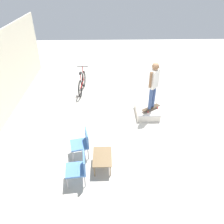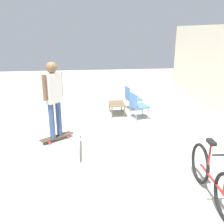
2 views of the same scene
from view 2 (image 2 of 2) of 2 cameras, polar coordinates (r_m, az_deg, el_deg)
The scene contains 8 objects.
ground_plane at distance 7.13m, azimuth -5.94°, elevation -5.12°, with size 24.00×24.00×0.00m, color #B7B2A8.
skate_ramp_box at distance 6.13m, azimuth -11.46°, elevation -7.98°, with size 1.13×0.85×0.31m.
skateboard_on_ramp at distance 6.16m, azimuth -12.53°, elevation -5.58°, with size 0.63×0.79×0.07m.
person_skater at distance 5.82m, azimuth -13.25°, elevation 4.03°, with size 0.45×0.41×1.77m.
coffee_table at distance 8.63m, azimuth 1.11°, elevation 1.66°, with size 0.80×0.53×0.40m.
patio_chair_left at distance 9.14m, azimuth 4.44°, elevation 3.50°, with size 0.57×0.57×0.88m.
patio_chair_right at distance 8.22m, azimuth 5.79°, elevation 1.76°, with size 0.62×0.62×0.88m.
bicycle at distance 4.74m, azimuth 21.86°, elevation -13.73°, with size 1.81×0.52×1.08m.
Camera 2 is at (6.55, -0.07, 2.81)m, focal length 40.00 mm.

